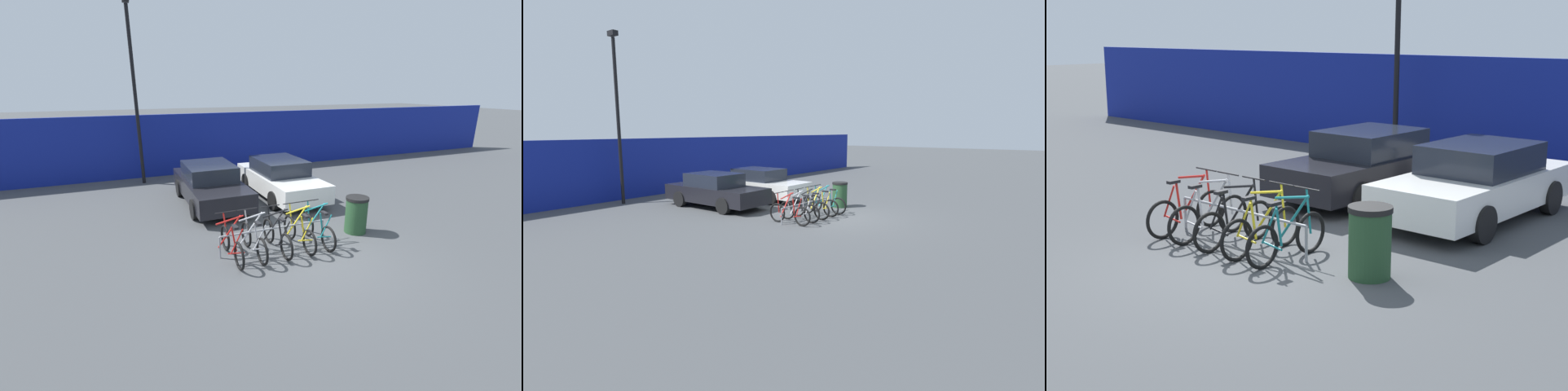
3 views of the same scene
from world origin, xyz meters
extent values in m
plane|color=#424447|center=(0.00, 0.00, 0.00)|extent=(120.00, 120.00, 0.00)
cube|color=navy|center=(0.00, 9.50, 1.37)|extent=(36.00, 0.16, 2.75)
cylinder|color=gray|center=(-0.75, 0.68, 0.55)|extent=(2.84, 0.04, 0.04)
cylinder|color=gray|center=(-2.17, 0.68, 0.28)|extent=(0.04, 0.04, 0.55)
cylinder|color=gray|center=(0.67, 0.68, 0.28)|extent=(0.04, 0.04, 0.55)
torus|color=black|center=(-1.92, 0.00, 0.33)|extent=(0.06, 0.66, 0.66)
torus|color=black|center=(-1.92, 1.05, 0.33)|extent=(0.06, 0.66, 0.66)
cylinder|color=red|center=(-1.92, 0.68, 0.65)|extent=(0.60, 0.04, 0.76)
cylinder|color=red|center=(-1.92, 0.63, 0.96)|extent=(0.68, 0.04, 0.16)
cylinder|color=red|center=(-1.92, 0.35, 0.59)|extent=(0.14, 0.04, 0.63)
cylinder|color=red|center=(-1.92, 0.15, 0.61)|extent=(0.32, 0.03, 0.58)
cylinder|color=red|center=(-1.92, 0.20, 0.31)|extent=(0.40, 0.03, 0.08)
cylinder|color=red|center=(-1.92, 1.01, 0.68)|extent=(0.12, 0.04, 0.69)
cylinder|color=black|center=(-1.92, 0.97, 1.04)|extent=(0.52, 0.03, 0.03)
cube|color=black|center=(-1.92, 0.25, 0.93)|extent=(0.10, 0.22, 0.05)
torus|color=black|center=(-1.36, 0.00, 0.33)|extent=(0.06, 0.66, 0.66)
torus|color=black|center=(-1.36, 1.05, 0.33)|extent=(0.06, 0.66, 0.66)
cylinder|color=#B7B7BC|center=(-1.36, 0.68, 0.65)|extent=(0.60, 0.04, 0.76)
cylinder|color=#B7B7BC|center=(-1.36, 0.63, 0.96)|extent=(0.68, 0.04, 0.16)
cylinder|color=#B7B7BC|center=(-1.36, 0.35, 0.59)|extent=(0.14, 0.04, 0.63)
cylinder|color=#B7B7BC|center=(-1.36, 0.15, 0.61)|extent=(0.32, 0.03, 0.58)
cylinder|color=#B7B7BC|center=(-1.36, 0.20, 0.31)|extent=(0.40, 0.03, 0.08)
cylinder|color=#B7B7BC|center=(-1.36, 1.01, 0.68)|extent=(0.12, 0.04, 0.69)
cylinder|color=black|center=(-1.36, 0.97, 1.04)|extent=(0.52, 0.03, 0.03)
cube|color=black|center=(-1.36, 0.25, 0.93)|extent=(0.10, 0.22, 0.05)
torus|color=black|center=(-0.74, 0.00, 0.33)|extent=(0.06, 0.66, 0.66)
torus|color=black|center=(-0.74, 1.05, 0.33)|extent=(0.06, 0.66, 0.66)
cylinder|color=black|center=(-0.74, 0.68, 0.65)|extent=(0.60, 0.04, 0.76)
cylinder|color=black|center=(-0.74, 0.63, 0.96)|extent=(0.68, 0.04, 0.16)
cylinder|color=black|center=(-0.74, 0.35, 0.59)|extent=(0.14, 0.04, 0.63)
cylinder|color=black|center=(-0.74, 0.15, 0.61)|extent=(0.32, 0.03, 0.58)
cylinder|color=black|center=(-0.74, 0.20, 0.31)|extent=(0.40, 0.03, 0.08)
cylinder|color=black|center=(-0.74, 1.01, 0.68)|extent=(0.12, 0.04, 0.69)
cylinder|color=black|center=(-0.74, 0.97, 1.04)|extent=(0.52, 0.03, 0.03)
cube|color=black|center=(-0.74, 0.25, 0.93)|extent=(0.10, 0.22, 0.05)
torus|color=black|center=(-0.12, 0.00, 0.33)|extent=(0.06, 0.66, 0.66)
torus|color=black|center=(-0.12, 1.05, 0.33)|extent=(0.06, 0.66, 0.66)
cylinder|color=yellow|center=(-0.12, 0.68, 0.65)|extent=(0.60, 0.04, 0.76)
cylinder|color=yellow|center=(-0.12, 0.63, 0.96)|extent=(0.68, 0.04, 0.16)
cylinder|color=yellow|center=(-0.12, 0.35, 0.59)|extent=(0.14, 0.04, 0.63)
cylinder|color=yellow|center=(-0.12, 0.15, 0.61)|extent=(0.32, 0.03, 0.58)
cylinder|color=yellow|center=(-0.12, 0.20, 0.31)|extent=(0.40, 0.03, 0.08)
cylinder|color=yellow|center=(-0.12, 1.01, 0.68)|extent=(0.12, 0.04, 0.69)
cylinder|color=black|center=(-0.12, 0.97, 1.04)|extent=(0.52, 0.03, 0.03)
cube|color=black|center=(-0.12, 0.25, 0.93)|extent=(0.10, 0.22, 0.05)
torus|color=black|center=(0.42, 0.00, 0.33)|extent=(0.06, 0.66, 0.66)
torus|color=black|center=(0.42, 1.05, 0.33)|extent=(0.06, 0.66, 0.66)
cylinder|color=#197A7F|center=(0.42, 0.68, 0.65)|extent=(0.60, 0.04, 0.76)
cylinder|color=#197A7F|center=(0.42, 0.63, 0.96)|extent=(0.68, 0.04, 0.16)
cylinder|color=#197A7F|center=(0.42, 0.35, 0.59)|extent=(0.14, 0.04, 0.63)
cylinder|color=#197A7F|center=(0.42, 0.15, 0.61)|extent=(0.32, 0.03, 0.58)
cylinder|color=#197A7F|center=(0.42, 0.20, 0.31)|extent=(0.40, 0.03, 0.08)
cylinder|color=#197A7F|center=(0.42, 1.01, 0.68)|extent=(0.12, 0.04, 0.69)
cylinder|color=black|center=(0.42, 0.97, 1.04)|extent=(0.52, 0.03, 0.03)
cube|color=black|center=(0.42, 0.25, 0.93)|extent=(0.10, 0.22, 0.05)
cube|color=black|center=(-1.31, 4.74, 0.57)|extent=(1.80, 4.41, 0.62)
cube|color=#1E232D|center=(-1.31, 4.85, 1.14)|extent=(1.58, 2.03, 0.52)
cylinder|color=black|center=(-2.17, 6.02, 0.32)|extent=(0.20, 0.64, 0.64)
cylinder|color=black|center=(-0.46, 6.02, 0.32)|extent=(0.20, 0.64, 0.64)
cylinder|color=black|center=(-2.17, 3.46, 0.32)|extent=(0.20, 0.64, 0.64)
cylinder|color=black|center=(-0.46, 3.46, 0.32)|extent=(0.20, 0.64, 0.64)
cube|color=silver|center=(1.30, 4.60, 0.57)|extent=(1.80, 4.49, 0.62)
cube|color=#1E232D|center=(1.30, 4.71, 1.14)|extent=(1.58, 2.06, 0.52)
cylinder|color=black|center=(0.45, 5.90, 0.32)|extent=(0.20, 0.64, 0.64)
cylinder|color=black|center=(2.16, 5.90, 0.32)|extent=(0.20, 0.64, 0.64)
cylinder|color=black|center=(0.45, 3.30, 0.32)|extent=(0.20, 0.64, 0.64)
cylinder|color=black|center=(2.16, 3.30, 0.32)|extent=(0.20, 0.64, 0.64)
cylinder|color=black|center=(-3.24, 8.50, 3.43)|extent=(0.14, 0.14, 6.85)
cylinder|color=#234728|center=(1.80, 0.74, 0.47)|extent=(0.60, 0.60, 0.95)
cylinder|color=black|center=(1.80, 0.74, 0.99)|extent=(0.63, 0.63, 0.08)
camera|label=1|loc=(-4.16, -6.64, 3.95)|focal=24.00mm
camera|label=2|loc=(-12.62, -7.53, 3.16)|focal=28.00mm
camera|label=3|loc=(7.61, -7.05, 3.39)|focal=50.00mm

